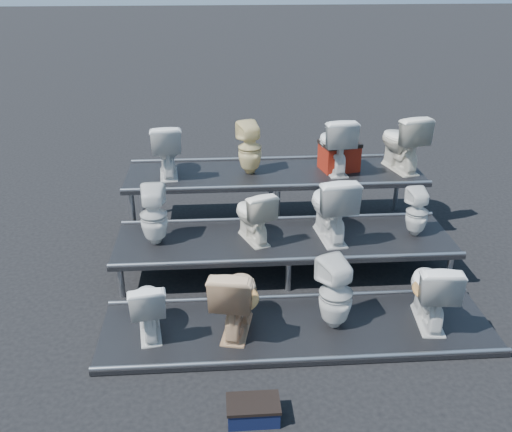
{
  "coord_description": "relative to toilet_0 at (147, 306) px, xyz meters",
  "views": [
    {
      "loc": [
        -0.8,
        -6.33,
        3.73
      ],
      "look_at": [
        -0.35,
        0.1,
        0.73
      ],
      "focal_mm": 40.0,
      "sensor_mm": 36.0,
      "label": 1
    }
  ],
  "objects": [
    {
      "name": "tier_back",
      "position": [
        1.58,
        2.6,
        0.03
      ],
      "size": [
        4.2,
        1.2,
        0.86
      ],
      "primitive_type": "cube",
      "color": "black",
      "rests_on": "ground"
    },
    {
      "name": "step_stool",
      "position": [
        1.02,
        -1.25,
        -0.31
      ],
      "size": [
        0.45,
        0.27,
        0.16
      ],
      "primitive_type": "cube",
      "rotation": [
        0.0,
        0.0,
        0.0
      ],
      "color": "black",
      "rests_on": "ground"
    },
    {
      "name": "tier_mid",
      "position": [
        1.58,
        1.3,
        -0.17
      ],
      "size": [
        4.2,
        1.2,
        0.46
      ],
      "primitive_type": "cube",
      "color": "black",
      "rests_on": "ground"
    },
    {
      "name": "toilet_1",
      "position": [
        0.92,
        0.0,
        0.07
      ],
      "size": [
        0.61,
        0.87,
        0.81
      ],
      "primitive_type": "imported",
      "rotation": [
        0.0,
        0.0,
        2.93
      ],
      "color": "tan",
      "rests_on": "tier_front"
    },
    {
      "name": "toilet_10",
      "position": [
        2.43,
        2.6,
        0.87
      ],
      "size": [
        0.52,
        0.83,
        0.81
      ],
      "primitive_type": "imported",
      "rotation": [
        0.0,
        0.0,
        3.23
      ],
      "color": "silver",
      "rests_on": "tier_back"
    },
    {
      "name": "toilet_2",
      "position": [
        1.97,
        0.0,
        0.06
      ],
      "size": [
        0.47,
        0.47,
        0.79
      ],
      "primitive_type": "imported",
      "rotation": [
        0.0,
        0.0,
        3.52
      ],
      "color": "silver",
      "rests_on": "tier_front"
    },
    {
      "name": "red_crate",
      "position": [
        2.51,
        2.65,
        0.65
      ],
      "size": [
        0.58,
        0.5,
        0.36
      ],
      "primitive_type": "cube",
      "rotation": [
        0.0,
        0.0,
        0.21
      ],
      "color": "maroon",
      "rests_on": "tier_back"
    },
    {
      "name": "toilet_4",
      "position": [
        -0.02,
        1.3,
        0.43
      ],
      "size": [
        0.34,
        0.35,
        0.74
      ],
      "primitive_type": "imported",
      "rotation": [
        0.0,
        0.0,
        3.16
      ],
      "color": "silver",
      "rests_on": "tier_mid"
    },
    {
      "name": "toilet_7",
      "position": [
        3.24,
        1.3,
        0.37
      ],
      "size": [
        0.3,
        0.31,
        0.62
      ],
      "primitive_type": "imported",
      "rotation": [
        0.0,
        0.0,
        3.24
      ],
      "color": "silver",
      "rests_on": "tier_mid"
    },
    {
      "name": "toilet_9",
      "position": [
        1.22,
        2.6,
        0.83
      ],
      "size": [
        0.42,
        0.42,
        0.74
      ],
      "primitive_type": "imported",
      "rotation": [
        0.0,
        0.0,
        3.44
      ],
      "color": "beige",
      "rests_on": "tier_back"
    },
    {
      "name": "toilet_5",
      "position": [
        1.19,
        1.3,
        0.4
      ],
      "size": [
        0.6,
        0.76,
        0.68
      ],
      "primitive_type": "imported",
      "rotation": [
        0.0,
        0.0,
        3.51
      ],
      "color": "silver",
      "rests_on": "tier_mid"
    },
    {
      "name": "toilet_8",
      "position": [
        0.07,
        2.6,
        0.84
      ],
      "size": [
        0.48,
        0.77,
        0.75
      ],
      "primitive_type": "imported",
      "rotation": [
        0.0,
        0.0,
        3.23
      ],
      "color": "silver",
      "rests_on": "tier_back"
    },
    {
      "name": "toilet_3",
      "position": [
        3.0,
        0.0,
        0.06
      ],
      "size": [
        0.52,
        0.82,
        0.79
      ],
      "primitive_type": "imported",
      "rotation": [
        0.0,
        0.0,
        3.04
      ],
      "color": "silver",
      "rests_on": "tier_front"
    },
    {
      "name": "ground",
      "position": [
        1.58,
        1.3,
        -0.4
      ],
      "size": [
        80.0,
        80.0,
        0.0
      ],
      "primitive_type": "plane",
      "color": "black",
      "rests_on": "ground"
    },
    {
      "name": "toilet_6",
      "position": [
        2.15,
        1.3,
        0.49
      ],
      "size": [
        0.57,
        0.89,
        0.86
      ],
      "primitive_type": "imported",
      "rotation": [
        0.0,
        0.0,
        3.25
      ],
      "color": "silver",
      "rests_on": "tier_mid"
    },
    {
      "name": "tier_front",
      "position": [
        1.58,
        0.0,
        -0.37
      ],
      "size": [
        4.2,
        1.2,
        0.06
      ],
      "primitive_type": "cube",
      "color": "black",
      "rests_on": "ground"
    },
    {
      "name": "toilet_0",
      "position": [
        0.0,
        0.0,
        0.0
      ],
      "size": [
        0.47,
        0.71,
        0.67
      ],
      "primitive_type": "imported",
      "rotation": [
        0.0,
        0.0,
        3.29
      ],
      "color": "silver",
      "rests_on": "tier_front"
    },
    {
      "name": "toilet_11",
      "position": [
        3.39,
        2.6,
        0.88
      ],
      "size": [
        0.65,
        0.9,
        0.83
      ],
      "primitive_type": "imported",
      "rotation": [
        0.0,
        0.0,
        3.38
      ],
      "color": "silver",
      "rests_on": "tier_back"
    }
  ]
}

